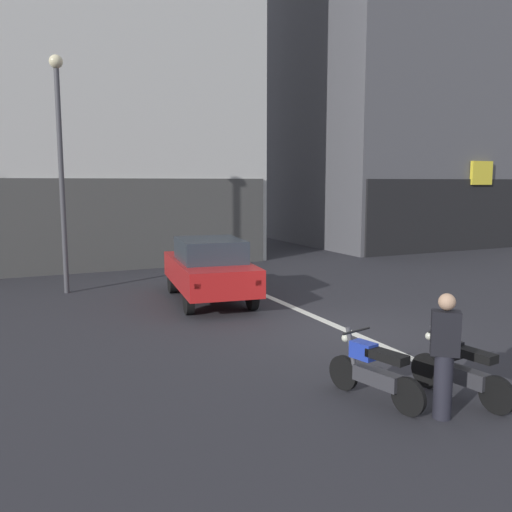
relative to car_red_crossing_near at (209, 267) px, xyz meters
The scene contains 9 objects.
ground_plane 4.34m from the car_red_crossing_near, 67.56° to the right, with size 120.00×120.00×0.00m, color #2B2B30.
lane_centre_line 2.78m from the car_red_crossing_near, 51.97° to the left, with size 0.20×18.00×0.01m, color silver.
building_mid_block 13.14m from the car_red_crossing_near, 91.86° to the left, with size 9.73×7.27×19.84m.
building_far_right 17.61m from the car_red_crossing_near, 36.05° to the left, with size 9.38×9.13×15.53m.
car_red_crossing_near is the anchor object (origin of this frame).
street_lamp 5.20m from the car_red_crossing_near, 140.73° to the left, with size 0.36×0.36×6.41m.
motorcycle_blue_row_leftmost 7.12m from the car_red_crossing_near, 91.13° to the right, with size 0.58×1.64×0.98m.
motorcycle_black_row_left_mid 7.63m from the car_red_crossing_near, 82.38° to the right, with size 0.55×1.66×0.98m.
person_by_motorcycles 7.93m from the car_red_crossing_near, 87.48° to the right, with size 0.42×0.40×1.67m.
Camera 1 is at (-6.33, -9.10, 3.08)m, focal length 37.96 mm.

